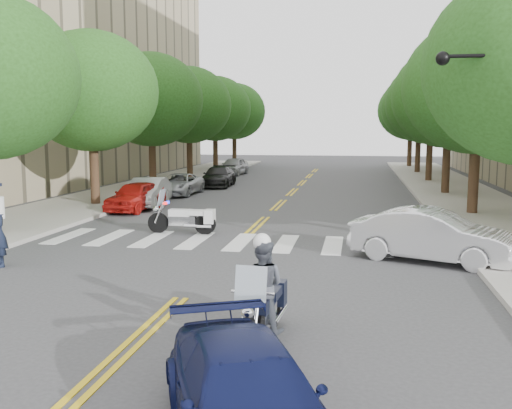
% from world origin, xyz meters
% --- Properties ---
extents(ground, '(140.00, 140.00, 0.00)m').
position_xyz_m(ground, '(0.00, 0.00, 0.00)').
color(ground, '#38383A').
rests_on(ground, ground).
extents(sidewalk_left, '(5.00, 60.00, 0.15)m').
position_xyz_m(sidewalk_left, '(-9.50, 22.00, 0.07)').
color(sidewalk_left, '#9E9991').
rests_on(sidewalk_left, ground).
extents(sidewalk_right, '(5.00, 60.00, 0.15)m').
position_xyz_m(sidewalk_right, '(9.50, 22.00, 0.07)').
color(sidewalk_right, '#9E9991').
rests_on(sidewalk_right, ground).
extents(tree_l_1, '(6.40, 6.40, 8.45)m').
position_xyz_m(tree_l_1, '(-8.80, 14.00, 5.55)').
color(tree_l_1, '#382316').
rests_on(tree_l_1, ground).
extents(tree_l_2, '(6.40, 6.40, 8.45)m').
position_xyz_m(tree_l_2, '(-8.80, 22.00, 5.55)').
color(tree_l_2, '#382316').
rests_on(tree_l_2, ground).
extents(tree_l_3, '(6.40, 6.40, 8.45)m').
position_xyz_m(tree_l_3, '(-8.80, 30.00, 5.55)').
color(tree_l_3, '#382316').
rests_on(tree_l_3, ground).
extents(tree_l_4, '(6.40, 6.40, 8.45)m').
position_xyz_m(tree_l_4, '(-8.80, 38.00, 5.55)').
color(tree_l_4, '#382316').
rests_on(tree_l_4, ground).
extents(tree_l_5, '(6.40, 6.40, 8.45)m').
position_xyz_m(tree_l_5, '(-8.80, 46.00, 5.55)').
color(tree_l_5, '#382316').
rests_on(tree_l_5, ground).
extents(tree_r_1, '(6.40, 6.40, 8.45)m').
position_xyz_m(tree_r_1, '(8.80, 14.00, 5.55)').
color(tree_r_1, '#382316').
rests_on(tree_r_1, ground).
extents(tree_r_2, '(6.40, 6.40, 8.45)m').
position_xyz_m(tree_r_2, '(8.80, 22.00, 5.55)').
color(tree_r_2, '#382316').
rests_on(tree_r_2, ground).
extents(tree_r_3, '(6.40, 6.40, 8.45)m').
position_xyz_m(tree_r_3, '(8.80, 30.00, 5.55)').
color(tree_r_3, '#382316').
rests_on(tree_r_3, ground).
extents(tree_r_4, '(6.40, 6.40, 8.45)m').
position_xyz_m(tree_r_4, '(8.80, 38.00, 5.55)').
color(tree_r_4, '#382316').
rests_on(tree_r_4, ground).
extents(tree_r_5, '(6.40, 6.40, 8.45)m').
position_xyz_m(tree_r_5, '(8.80, 46.00, 5.55)').
color(tree_r_5, '#382316').
rests_on(tree_r_5, ground).
extents(motorcycle_police, '(0.86, 2.42, 1.97)m').
position_xyz_m(motorcycle_police, '(2.23, -2.19, 0.87)').
color(motorcycle_police, black).
rests_on(motorcycle_police, ground).
extents(motorcycle_parked, '(2.51, 0.55, 1.62)m').
position_xyz_m(motorcycle_parked, '(-2.17, 7.65, 0.56)').
color(motorcycle_parked, black).
rests_on(motorcycle_parked, ground).
extents(convertible, '(4.85, 3.17, 1.51)m').
position_xyz_m(convertible, '(5.98, 4.71, 0.75)').
color(convertible, silver).
rests_on(convertible, ground).
extents(sedan_blue, '(3.26, 4.49, 1.21)m').
position_xyz_m(sedan_blue, '(2.62, -5.63, 0.60)').
color(sedan_blue, '#0F1542').
rests_on(sedan_blue, ground).
extents(parked_car_a, '(1.92, 4.12, 1.36)m').
position_xyz_m(parked_car_a, '(-6.30, 13.00, 0.68)').
color(parked_car_a, red).
rests_on(parked_car_a, ground).
extents(parked_car_b, '(1.88, 4.35, 1.39)m').
position_xyz_m(parked_car_b, '(-6.30, 14.50, 0.70)').
color(parked_car_b, silver).
rests_on(parked_car_b, ground).
extents(parked_car_c, '(2.07, 4.39, 1.21)m').
position_xyz_m(parked_car_c, '(-6.30, 19.50, 0.61)').
color(parked_car_c, '#AFB1B7').
rests_on(parked_car_c, ground).
extents(parked_car_d, '(2.05, 4.60, 1.31)m').
position_xyz_m(parked_car_d, '(-5.20, 24.50, 0.66)').
color(parked_car_d, black).
rests_on(parked_car_d, ground).
extents(parked_car_e, '(2.02, 4.38, 1.45)m').
position_xyz_m(parked_car_e, '(-6.25, 34.00, 0.73)').
color(parked_car_e, '#9B9CA1').
rests_on(parked_car_e, ground).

